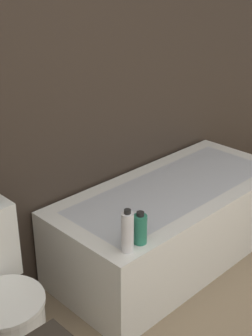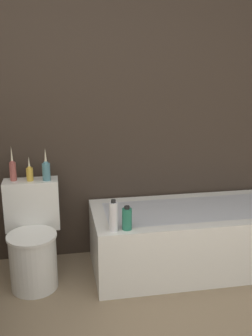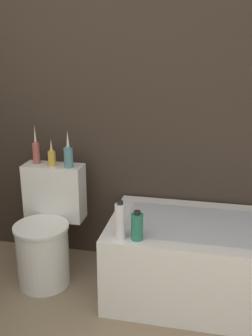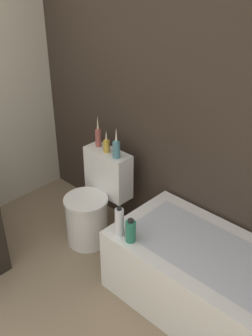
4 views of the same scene
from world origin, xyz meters
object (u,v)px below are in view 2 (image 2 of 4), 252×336
Objects in this scene: bathtub at (192,237)px; vase_gold at (13,169)px; vase_bronze at (46,170)px; shampoo_bottle_short at (127,219)px; vase_silver at (30,173)px; toilet at (33,240)px; shampoo_bottle_tall at (114,216)px.

vase_gold reaches higher than bathtub.
vase_gold is 1.07× the size of vase_bronze.
shampoo_bottle_short is (0.80, -0.46, -0.27)m from vase_gold.
toilet is at bearing -90.00° from vase_silver.
vase_silver is at bearing 147.24° from shampoo_bottle_short.
vase_gold is 0.13m from vase_silver.
vase_gold is at bearing 171.05° from vase_bronze.
vase_silver is (0.00, 0.16, 0.49)m from toilet.
bathtub is 0.83m from shampoo_bottle_tall.
toilet is at bearing -55.80° from vase_gold.
shampoo_bottle_tall reaches higher than bathtub.
shampoo_bottle_tall is (0.45, -0.43, -0.24)m from vase_bronze.
toilet is 0.55m from vase_bronze.
toilet is 0.70m from shampoo_bottle_tall.
vase_silver is at bearing 172.86° from bathtub.
toilet is 3.33× the size of shampoo_bottle_tall.
vase_bronze is 1.45× the size of shampoo_bottle_short.
toilet is at bearing 157.70° from shampoo_bottle_short.
vase_gold is 0.25m from vase_bronze.
shampoo_bottle_tall reaches higher than shampoo_bottle_short.
vase_bronze is at bearing 49.15° from toilet.
bathtub is 1.30m from vase_bronze.
shampoo_bottle_short is (0.67, -0.43, -0.24)m from vase_silver.
vase_bronze reaches higher than bathtub.
vase_bronze reaches higher than toilet.
vase_silver reaches higher than shampoo_bottle_short.
shampoo_bottle_short is (-0.59, -0.28, 0.33)m from bathtub.
shampoo_bottle_short is at bearing -37.47° from vase_bronze.
toilet is 0.56m from vase_gold.
vase_silver is at bearing 174.14° from vase_bronze.
shampoo_bottle_tall is at bearing -26.19° from toilet.
bathtub is 7.03× the size of shampoo_bottle_tall.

